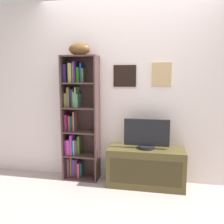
# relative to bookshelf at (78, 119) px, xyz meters

# --- Properties ---
(back_wall) EXTENTS (4.80, 0.08, 2.49)m
(back_wall) POSITION_rel_bookshelf_xyz_m (0.72, 0.13, 0.38)
(back_wall) COLOR silver
(back_wall) RESTS_ON ground
(bookshelf) EXTENTS (0.49, 0.26, 1.74)m
(bookshelf) POSITION_rel_bookshelf_xyz_m (0.00, 0.00, 0.00)
(bookshelf) COLOR #462F2D
(bookshelf) RESTS_ON ground
(football) EXTENTS (0.30, 0.19, 0.16)m
(football) POSITION_rel_bookshelf_xyz_m (0.05, -0.03, 0.95)
(football) COLOR brown
(football) RESTS_ON bookshelf
(tv_stand) EXTENTS (1.01, 0.38, 0.52)m
(tv_stand) POSITION_rel_bookshelf_xyz_m (0.97, -0.09, -0.61)
(tv_stand) COLOR #4B4121
(tv_stand) RESTS_ON ground
(television) EXTENTS (0.59, 0.22, 0.39)m
(television) POSITION_rel_bookshelf_xyz_m (0.97, -0.09, -0.16)
(television) COLOR black
(television) RESTS_ON tv_stand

